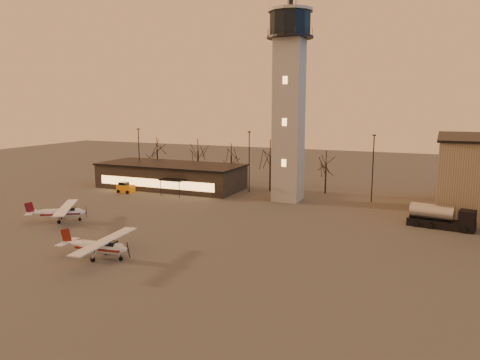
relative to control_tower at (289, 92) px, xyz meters
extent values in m
plane|color=#3C3A37|center=(0.00, -30.00, -16.33)|extent=(220.00, 220.00, 0.00)
cube|color=#9D9B95|center=(0.00, 0.00, -4.33)|extent=(4.00, 4.00, 24.00)
cylinder|color=black|center=(0.00, 0.00, 7.82)|extent=(6.80, 6.80, 0.30)
cylinder|color=black|center=(0.00, 0.00, 9.67)|extent=(6.00, 6.00, 3.40)
cylinder|color=#9D9B95|center=(0.00, 0.00, 11.57)|extent=(6.60, 6.60, 0.40)
cylinder|color=black|center=(0.00, 0.00, 12.97)|extent=(0.70, 0.70, 2.40)
cube|color=black|center=(-22.00, 2.00, -14.33)|extent=(25.00, 10.00, 4.00)
cube|color=black|center=(-22.00, 2.00, -12.18)|extent=(25.40, 10.40, 0.30)
cube|color=#E9A551|center=(-22.00, -3.02, -14.73)|extent=(22.00, 0.08, 1.40)
cube|color=black|center=(-18.00, -4.00, -13.73)|extent=(4.00, 2.00, 0.20)
cylinder|color=black|center=(-30.00, 4.00, -11.33)|extent=(0.16, 0.16, 10.00)
cube|color=black|center=(-30.00, 4.00, -6.28)|extent=(0.50, 0.25, 0.18)
cylinder|color=black|center=(-8.00, 4.00, -11.33)|extent=(0.16, 0.16, 10.00)
cube|color=black|center=(-8.00, 4.00, -6.28)|extent=(0.50, 0.25, 0.18)
cylinder|color=black|center=(12.00, 4.00, -11.33)|extent=(0.16, 0.16, 10.00)
cube|color=black|center=(12.00, 4.00, -6.28)|extent=(0.50, 0.25, 0.18)
cylinder|color=black|center=(-30.00, 10.00, -13.46)|extent=(0.28, 0.28, 5.74)
cylinder|color=black|center=(-14.00, 10.00, -13.70)|extent=(0.28, 0.28, 5.25)
cylinder|color=black|center=(-5.00, 6.00, -13.25)|extent=(0.28, 0.28, 6.16)
cylinder|color=black|center=(4.00, 8.00, -13.84)|extent=(0.28, 0.28, 4.97)
cylinder|color=black|center=(-22.00, 12.00, -13.53)|extent=(0.28, 0.28, 5.60)
cylinder|color=silver|center=(-7.95, -33.26, -15.22)|extent=(4.19, 1.63, 1.15)
cone|color=silver|center=(-5.57, -32.98, -15.22)|extent=(0.92, 1.19, 1.10)
cone|color=silver|center=(-10.95, -33.61, -15.08)|extent=(2.23, 1.22, 0.98)
cube|color=black|center=(-7.07, -33.15, -14.82)|extent=(1.43, 1.08, 0.62)
cube|color=#62160E|center=(-8.13, -33.28, -15.26)|extent=(4.90, 1.75, 0.20)
cube|color=silver|center=(-7.51, -33.21, -14.52)|extent=(2.47, 9.86, 0.12)
cube|color=silver|center=(-11.74, -33.71, -14.99)|extent=(1.14, 3.00, 0.07)
cube|color=#62160E|center=(-11.83, -33.72, -14.37)|extent=(1.23, 0.22, 1.51)
cylinder|color=white|center=(-21.91, -23.81, -15.22)|extent=(4.02, 3.16, 1.14)
cone|color=white|center=(-19.91, -22.52, -15.22)|extent=(1.26, 1.35, 1.09)
cone|color=white|center=(-24.42, -25.44, -15.09)|extent=(2.30, 1.96, 0.97)
cube|color=black|center=(-21.17, -23.33, -14.83)|extent=(1.61, 1.49, 0.62)
cube|color=#570C18|center=(-22.05, -23.91, -15.27)|extent=(4.63, 3.58, 0.19)
cube|color=white|center=(-21.54, -23.57, -14.54)|extent=(6.38, 8.85, 0.12)
cube|color=white|center=(-25.08, -25.87, -15.00)|extent=(2.25, 2.87, 0.07)
cube|color=#570C18|center=(-25.16, -25.92, -14.39)|extent=(1.06, 0.72, 1.49)
cube|color=black|center=(21.75, -8.18, -15.84)|extent=(7.73, 3.30, 0.97)
cube|color=black|center=(24.53, -8.64, -14.65)|extent=(2.07, 2.28, 1.58)
cube|color=black|center=(25.14, -8.74, -14.39)|extent=(0.36, 1.66, 0.88)
cylinder|color=#AEAEB3|center=(20.71, -8.01, -14.48)|extent=(5.17, 2.62, 1.85)
cube|color=orange|center=(-26.59, -4.82, -15.67)|extent=(2.84, 1.58, 1.30)
cube|color=black|center=(-26.96, -4.81, -14.93)|extent=(1.35, 1.35, 0.75)
camera|label=1|loc=(21.28, -67.43, -1.60)|focal=35.00mm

